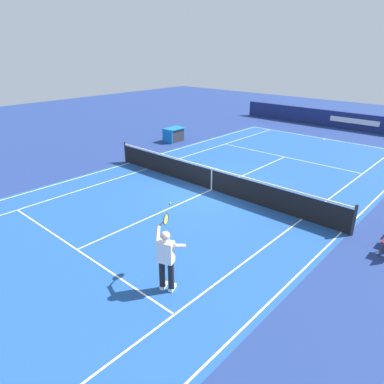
# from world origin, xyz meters

# --- Properties ---
(ground_plane) EXTENTS (60.00, 60.00, 0.00)m
(ground_plane) POSITION_xyz_m (0.00, 0.00, 0.00)
(ground_plane) COLOR navy
(court_slab) EXTENTS (24.20, 11.40, 0.00)m
(court_slab) POSITION_xyz_m (0.00, 0.00, 0.00)
(court_slab) COLOR #1E4C93
(court_slab) RESTS_ON ground_plane
(court_line_markings) EXTENTS (23.85, 11.05, 0.01)m
(court_line_markings) POSITION_xyz_m (0.00, 0.00, 0.00)
(court_line_markings) COLOR white
(court_line_markings) RESTS_ON ground_plane
(tennis_net) EXTENTS (0.10, 11.70, 1.08)m
(tennis_net) POSITION_xyz_m (0.00, 0.00, 0.49)
(tennis_net) COLOR #2D2D33
(tennis_net) RESTS_ON ground_plane
(stadium_barrier) EXTENTS (0.26, 17.00, 1.20)m
(stadium_barrier) POSITION_xyz_m (-15.90, 0.00, 0.60)
(stadium_barrier) COLOR navy
(stadium_barrier) RESTS_ON ground_plane
(tennis_player_near) EXTENTS (0.93, 0.92, 1.70)m
(tennis_player_near) POSITION_xyz_m (5.86, 3.32, 0.93)
(tennis_player_near) COLOR black
(tennis_player_near) RESTS_ON ground_plane
(tennis_ball) EXTENTS (0.07, 0.07, 0.07)m
(tennis_ball) POSITION_xyz_m (2.22, -0.25, 0.03)
(tennis_ball) COLOR #CCE01E
(tennis_ball) RESTS_ON ground_plane
(equipment_cart_tarped) EXTENTS (1.25, 0.84, 0.85)m
(equipment_cart_tarped) POSITION_xyz_m (-4.77, -6.98, 0.44)
(equipment_cart_tarped) COLOR #2D2D33
(equipment_cart_tarped) RESTS_ON ground_plane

